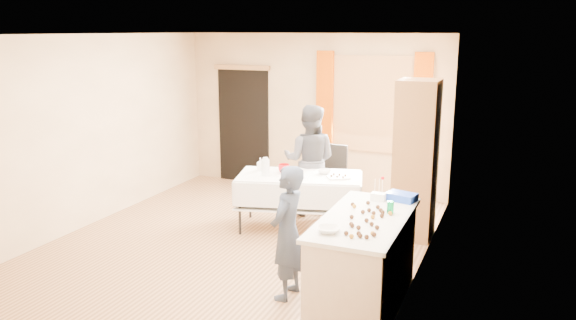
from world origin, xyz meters
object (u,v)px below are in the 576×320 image
at_px(cabinet, 416,160).
at_px(woman, 310,160).
at_px(girl, 287,233).
at_px(party_table, 299,197).
at_px(chair, 331,189).
at_px(counter, 364,262).

distance_m(cabinet, woman, 1.63).
distance_m(girl, woman, 2.67).
height_order(girl, woman, woman).
bearing_deg(cabinet, woman, 168.13).
xyz_separation_m(cabinet, party_table, (-1.48, -0.31, -0.58)).
relative_size(chair, girl, 0.69).
bearing_deg(woman, party_table, 89.28).
relative_size(counter, party_table, 0.89).
xyz_separation_m(girl, woman, (-0.72, 2.56, 0.12)).
bearing_deg(chair, woman, -110.36).
xyz_separation_m(counter, girl, (-0.75, -0.12, 0.23)).
relative_size(counter, girl, 1.18).
relative_size(counter, woman, 1.00).
bearing_deg(counter, chair, 114.16).
distance_m(chair, woman, 0.70).
distance_m(chair, girl, 3.06).
bearing_deg(girl, woman, -162.22).
height_order(counter, chair, chair).
bearing_deg(party_table, girl, -86.91).
bearing_deg(girl, cabinet, 161.10).
bearing_deg(party_table, cabinet, -3.32).
distance_m(cabinet, chair, 1.74).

